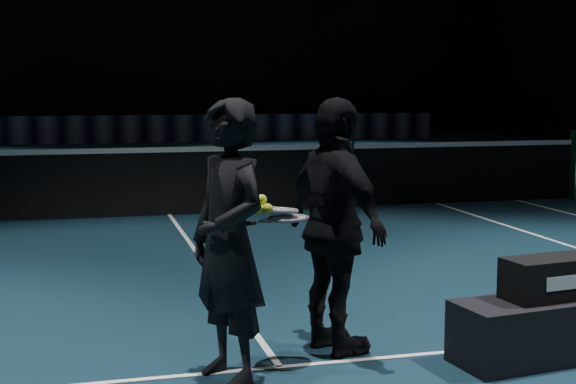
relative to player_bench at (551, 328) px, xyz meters
name	(u,v)px	position (x,y,z in m)	size (l,w,h in m)	color
floor	(169,215)	(-1.77, 6.66, -0.20)	(36.00, 36.00, 0.00)	black
court_lines	(169,215)	(-1.77, 6.66, -0.20)	(10.98, 23.78, 0.01)	white
net_post_right	(572,165)	(4.63, 6.66, 0.35)	(0.10, 0.10, 1.10)	black
net_mesh	(169,183)	(-1.77, 6.66, 0.25)	(12.80, 0.02, 0.86)	black
net_tape	(168,150)	(-1.77, 6.66, 0.71)	(12.80, 0.03, 0.07)	white
sponsor_backdrop	(117,129)	(-1.77, 22.16, 0.25)	(22.00, 0.15, 0.90)	black
player_bench	(551,328)	(0.00, 0.00, 0.00)	(1.35, 0.45, 0.40)	black
racket_bag	(553,278)	(0.00, 0.00, 0.34)	(0.67, 0.29, 0.27)	black
bag_signature	(567,283)	(0.00, -0.15, 0.34)	(0.31, 0.00, 0.09)	white
player_a	(229,242)	(-2.11, 0.13, 0.65)	(0.62, 0.41, 1.70)	black
player_b	(336,227)	(-1.33, 0.48, 0.65)	(1.00, 0.42, 1.70)	black
racket_lower	(288,218)	(-1.70, 0.32, 0.75)	(0.68, 0.22, 0.03)	black
racket_upper	(278,210)	(-1.76, 0.33, 0.80)	(0.68, 0.22, 0.03)	black
tennis_balls	(263,206)	(-1.88, 0.24, 0.84)	(0.12, 0.10, 0.12)	#D9E931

